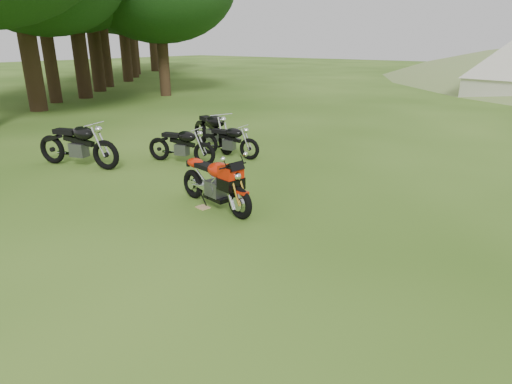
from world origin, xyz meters
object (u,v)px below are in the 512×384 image
Objects in this scene: vintage_moto_d at (212,129)px; tent_left at (510,70)px; sport_motorcycle at (215,178)px; vintage_moto_b at (181,144)px; plywood_board at (203,207)px; vintage_moto_a at (77,143)px; vintage_moto_c at (228,140)px.

tent_left is at bearing 95.77° from vintage_moto_d.
vintage_moto_d is at bearing -90.10° from tent_left.
vintage_moto_b is at bearing 157.92° from sport_motorcycle.
plywood_board is 3.06m from vintage_moto_b.
tent_left is (1.35, 20.19, 0.87)m from sport_motorcycle.
vintage_moto_b is 19.00m from tent_left.
vintage_moto_a reaches higher than vintage_moto_c.
vintage_moto_a is at bearing 178.32° from plywood_board.
vintage_moto_d is at bearing 148.30° from vintage_moto_c.
vintage_moto_a is 1.22× the size of vintage_moto_b.
vintage_moto_d reaches higher than vintage_moto_c.
vintage_moto_c is 0.94m from vintage_moto_d.
vintage_moto_d is at bearing 88.90° from vintage_moto_b.
vintage_moto_b reaches higher than plywood_board.
tent_left is (4.33, 17.08, 0.86)m from vintage_moto_d.
plywood_board is at bearing -80.14° from tent_left.
vintage_moto_b is at bearing 143.91° from plywood_board.
vintage_moto_d reaches higher than plywood_board.
vintage_moto_c is 0.51× the size of tent_left.
vintage_moto_b is (1.64, 1.67, -0.10)m from vintage_moto_a.
vintage_moto_d is at bearing 49.82° from vintage_moto_a.
vintage_moto_c is at bearing 34.43° from vintage_moto_a.
tent_left reaches higher than vintage_moto_b.
plywood_board is 0.10× the size of vintage_moto_a.
vintage_moto_a is 0.66× the size of tent_left.
vintage_moto_d reaches higher than sport_motorcycle.
sport_motorcycle is at bearing -79.72° from tent_left.
sport_motorcycle is at bearing -62.68° from vintage_moto_c.
sport_motorcycle is at bearing -46.96° from vintage_moto_b.
vintage_moto_a is at bearing -169.63° from sport_motorcycle.
tent_left is at bearing 68.76° from vintage_moto_c.
vintage_moto_c is (2.15, 2.79, -0.12)m from vintage_moto_a.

